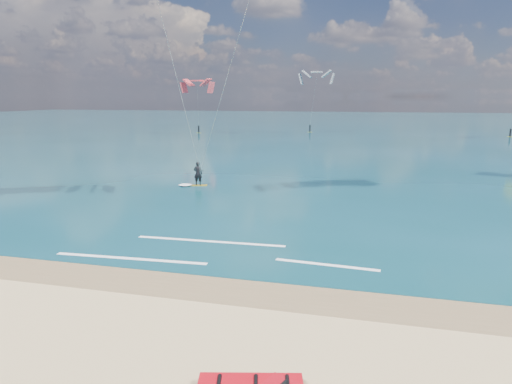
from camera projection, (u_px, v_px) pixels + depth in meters
ground at (309, 158)px, 52.23m from camera, size 320.00×320.00×0.00m
wet_sand_strip at (179, 284)px, 17.09m from camera, size 320.00×2.40×0.01m
sea at (343, 125)px, 113.01m from camera, size 320.00×200.00×0.04m
kitesurfer_main at (200, 50)px, 29.46m from camera, size 12.00×11.43×19.51m
shoreline_foam at (207, 252)px, 20.48m from camera, size 13.98×3.66×0.01m
distant_kites at (339, 107)px, 80.88m from camera, size 61.90×9.16×11.32m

